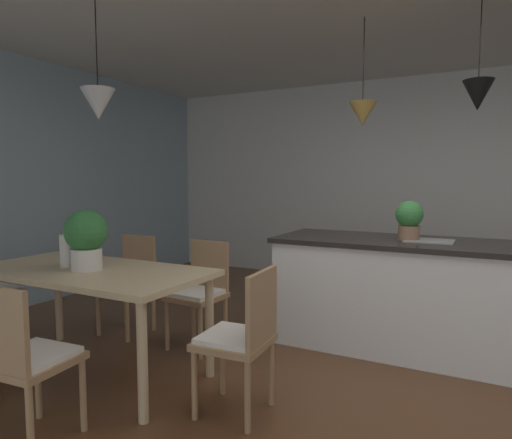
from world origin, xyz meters
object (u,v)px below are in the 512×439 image
object	(u,v)px
chair_near_right	(24,357)
kitchen_island	(411,294)
chair_far_left	(130,280)
vase_on_dining_table	(68,251)
chair_kitchen_end	(242,336)
chair_far_right	(200,290)
dining_table	(90,279)
potted_plant_on_island	(409,219)
potted_plant_on_table	(86,237)

from	to	relation	value
chair_near_right	kitchen_island	bearing A→B (deg)	55.90
chair_near_right	chair_far_left	size ratio (longest dim) A/B	1.00
vase_on_dining_table	kitchen_island	bearing A→B (deg)	35.68
kitchen_island	chair_kitchen_end	bearing A→B (deg)	-115.58
chair_far_right	chair_far_left	distance (m)	0.78
chair_far_left	kitchen_island	size ratio (longest dim) A/B	0.40
chair_far_right	kitchen_island	bearing A→B (deg)	24.79
dining_table	chair_kitchen_end	xyz separation A→B (m)	(1.23, 0.00, -0.21)
potted_plant_on_island	potted_plant_on_table	size ratio (longest dim) A/B	0.76
chair_far_right	vase_on_dining_table	size ratio (longest dim) A/B	3.72
chair_kitchen_end	potted_plant_on_table	distance (m)	1.32
chair_near_right	potted_plant_on_island	world-z (taller)	potted_plant_on_island
dining_table	potted_plant_on_table	distance (m)	0.31
chair_near_right	chair_kitchen_end	xyz separation A→B (m)	(0.84, 0.80, 0.00)
chair_far_right	potted_plant_on_island	bearing A→B (deg)	25.23
chair_far_left	chair_kitchen_end	bearing A→B (deg)	-26.06
potted_plant_on_island	chair_far_left	bearing A→B (deg)	-162.63
chair_far_right	kitchen_island	size ratio (longest dim) A/B	0.40
chair_near_right	kitchen_island	xyz separation A→B (m)	(1.56, 2.31, -0.01)
potted_plant_on_table	chair_near_right	bearing A→B (deg)	-63.62
dining_table	kitchen_island	distance (m)	2.48
dining_table	potted_plant_on_island	world-z (taller)	potted_plant_on_island
chair_far_left	chair_kitchen_end	distance (m)	1.80
potted_plant_on_island	vase_on_dining_table	distance (m)	2.62
chair_kitchen_end	potted_plant_on_table	world-z (taller)	potted_plant_on_table
kitchen_island	potted_plant_on_table	size ratio (longest dim) A/B	5.21
dining_table	chair_far_right	xyz separation A→B (m)	(0.39, 0.79, -0.21)
chair_far_right	vase_on_dining_table	world-z (taller)	vase_on_dining_table
chair_far_left	vase_on_dining_table	xyz separation A→B (m)	(0.20, -0.81, 0.40)
chair_far_right	vase_on_dining_table	distance (m)	1.08
potted_plant_on_island	chair_kitchen_end	bearing A→B (deg)	-114.61
chair_kitchen_end	potted_plant_on_island	size ratio (longest dim) A/B	2.73
chair_kitchen_end	kitchen_island	bearing A→B (deg)	64.42
chair_far_right	potted_plant_on_table	world-z (taller)	potted_plant_on_table
chair_kitchen_end	potted_plant_on_table	size ratio (longest dim) A/B	2.07
chair_far_right	kitchen_island	xyz separation A→B (m)	(1.56, 0.72, -0.01)
dining_table	potted_plant_on_island	size ratio (longest dim) A/B	5.39
chair_near_right	potted_plant_on_island	xyz separation A→B (m)	(1.53, 2.31, 0.60)
chair_kitchen_end	potted_plant_on_table	xyz separation A→B (m)	(-1.21, -0.04, 0.52)
potted_plant_on_island	vase_on_dining_table	xyz separation A→B (m)	(-2.11, -1.54, -0.20)
dining_table	kitchen_island	xyz separation A→B (m)	(1.95, 1.51, -0.22)
vase_on_dining_table	dining_table	bearing A→B (deg)	6.79
dining_table	potted_plant_on_island	xyz separation A→B (m)	(1.92, 1.51, 0.39)
chair_kitchen_end	vase_on_dining_table	distance (m)	1.47
kitchen_island	potted_plant_on_table	world-z (taller)	potted_plant_on_table
chair_kitchen_end	chair_far_left	bearing A→B (deg)	153.94
chair_far_left	potted_plant_on_island	distance (m)	2.49
chair_far_left	potted_plant_on_table	world-z (taller)	potted_plant_on_table
vase_on_dining_table	chair_far_right	bearing A→B (deg)	54.69
potted_plant_on_island	potted_plant_on_table	xyz separation A→B (m)	(-1.90, -1.56, -0.08)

